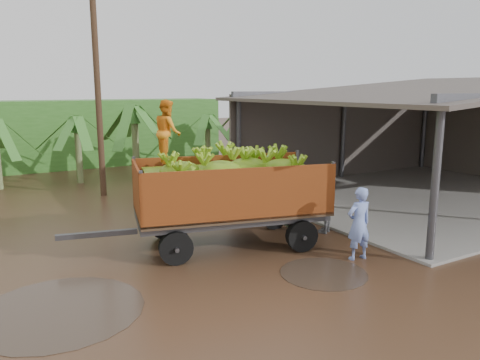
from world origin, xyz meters
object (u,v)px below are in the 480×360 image
Objects in this scene: man_grey at (327,206)px; utility_pole at (97,83)px; man_blue at (359,224)px; banana_trailer at (229,191)px.

utility_pole is at bearing -91.52° from man_grey.
man_blue is at bearing -70.68° from utility_pole.
utility_pole reaches higher than man_blue.
man_grey is 10.13m from utility_pole.
man_grey is (3.03, -0.49, -0.71)m from banana_trailer.
man_blue is (2.25, -2.61, -0.59)m from banana_trailer.
man_grey is at bearing 4.59° from banana_trailer.
man_blue is 1.15× the size of man_grey.
man_blue is at bearing -35.46° from banana_trailer.
banana_trailer is 0.81× the size of utility_pole.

